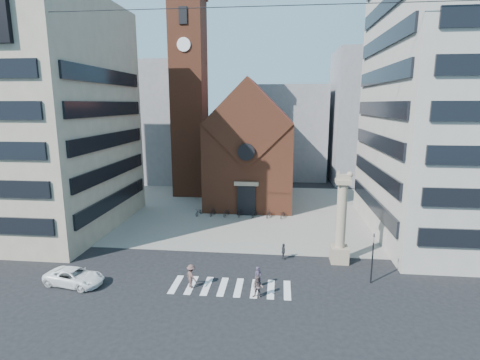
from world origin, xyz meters
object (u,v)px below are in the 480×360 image
(pedestrian_1, at_px, (258,287))
(pedestrian_2, at_px, (283,252))
(pedestrian_0, at_px, (258,277))
(scooter_0, at_px, (199,212))
(traffic_light, at_px, (372,257))
(white_car, at_px, (74,277))
(lion_column, at_px, (341,227))

(pedestrian_1, bearing_deg, pedestrian_2, 89.48)
(pedestrian_0, relative_size, scooter_0, 0.97)
(traffic_light, distance_m, pedestrian_1, 9.90)
(white_car, distance_m, pedestrian_0, 15.01)
(pedestrian_0, xyz_separation_m, pedestrian_1, (0.09, -1.79, 0.04))
(white_car, relative_size, pedestrian_0, 2.85)
(lion_column, bearing_deg, pedestrian_2, 180.00)
(white_car, relative_size, pedestrian_1, 2.71)
(white_car, xyz_separation_m, pedestrian_0, (14.96, 1.25, 0.18))
(traffic_light, distance_m, pedestrian_0, 9.52)
(scooter_0, bearing_deg, white_car, -90.46)
(traffic_light, bearing_deg, pedestrian_0, -169.72)
(pedestrian_2, bearing_deg, pedestrian_1, 154.86)
(pedestrian_1, bearing_deg, white_car, -167.74)
(pedestrian_2, bearing_deg, traffic_light, -129.39)
(lion_column, bearing_deg, traffic_light, -63.54)
(lion_column, relative_size, pedestrian_2, 5.49)
(lion_column, height_order, pedestrian_2, lion_column)
(lion_column, height_order, white_car, lion_column)
(pedestrian_0, bearing_deg, scooter_0, 82.84)
(pedestrian_2, distance_m, scooter_0, 17.12)
(traffic_light, xyz_separation_m, scooter_0, (-18.19, 17.11, -1.77))
(traffic_light, relative_size, scooter_0, 2.44)
(white_car, bearing_deg, pedestrian_2, -58.00)
(pedestrian_1, bearing_deg, pedestrian_0, 107.21)
(lion_column, xyz_separation_m, white_car, (-22.23, -6.93, -2.78))
(pedestrian_0, xyz_separation_m, scooter_0, (-8.93, 18.79, -0.34))
(white_car, bearing_deg, pedestrian_0, -75.36)
(white_car, bearing_deg, lion_column, -62.82)
(lion_column, bearing_deg, pedestrian_0, -141.99)
(pedestrian_1, bearing_deg, scooter_0, 128.00)
(traffic_light, relative_size, pedestrian_0, 2.51)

